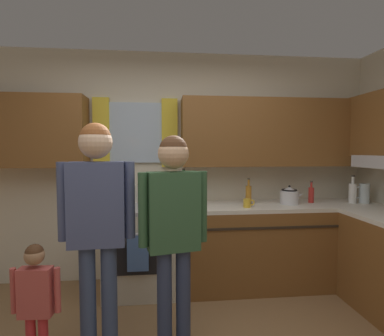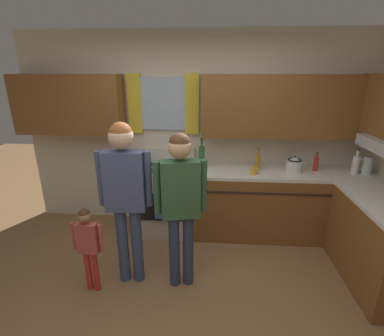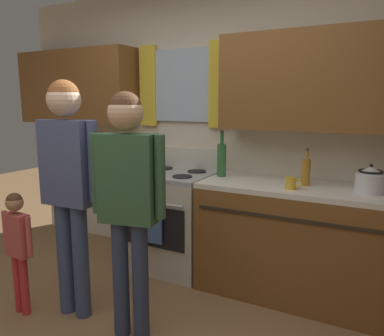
% 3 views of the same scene
% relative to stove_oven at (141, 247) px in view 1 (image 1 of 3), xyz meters
% --- Properties ---
extents(back_wall_unit, '(4.60, 0.42, 2.60)m').
position_rel_stove_oven_xyz_m(back_wall_unit, '(0.38, 0.27, 1.00)').
color(back_wall_unit, beige).
rests_on(back_wall_unit, ground).
extents(kitchen_counter_run, '(2.26, 1.76, 0.90)m').
position_rel_stove_oven_xyz_m(kitchen_counter_run, '(1.78, -0.30, -0.02)').
color(kitchen_counter_run, brown).
rests_on(kitchen_counter_run, ground).
extents(stove_oven, '(0.71, 0.67, 1.10)m').
position_rel_stove_oven_xyz_m(stove_oven, '(0.00, 0.00, 0.00)').
color(stove_oven, beige).
rests_on(stove_oven, ground).
extents(bottle_oil_amber, '(0.06, 0.06, 0.29)m').
position_rel_stove_oven_xyz_m(bottle_oil_amber, '(1.17, 0.02, 0.54)').
color(bottle_oil_amber, '#B27223').
rests_on(bottle_oil_amber, kitchen_counter_run).
extents(bottle_milk_white, '(0.08, 0.08, 0.31)m').
position_rel_stove_oven_xyz_m(bottle_milk_white, '(2.35, -0.04, 0.55)').
color(bottle_milk_white, white).
rests_on(bottle_milk_white, kitchen_counter_run).
extents(bottle_wine_green, '(0.08, 0.08, 0.39)m').
position_rel_stove_oven_xyz_m(bottle_wine_green, '(0.46, 0.05, 0.58)').
color(bottle_wine_green, '#2D6633').
rests_on(bottle_wine_green, kitchen_counter_run).
extents(bottle_sauce_red, '(0.06, 0.06, 0.25)m').
position_rel_stove_oven_xyz_m(bottle_sauce_red, '(1.91, 0.04, 0.53)').
color(bottle_sauce_red, red).
rests_on(bottle_sauce_red, kitchen_counter_run).
extents(mug_mustard_yellow, '(0.12, 0.08, 0.09)m').
position_rel_stove_oven_xyz_m(mug_mustard_yellow, '(1.11, -0.16, 0.48)').
color(mug_mustard_yellow, gold).
rests_on(mug_mustard_yellow, kitchen_counter_run).
extents(stovetop_kettle, '(0.27, 0.20, 0.21)m').
position_rel_stove_oven_xyz_m(stovetop_kettle, '(1.62, -0.02, 0.53)').
color(stovetop_kettle, silver).
rests_on(stovetop_kettle, kitchen_counter_run).
extents(water_pitcher, '(0.19, 0.11, 0.22)m').
position_rel_stove_oven_xyz_m(water_pitcher, '(2.48, -0.04, 0.54)').
color(water_pitcher, silver).
rests_on(water_pitcher, kitchen_counter_run).
extents(adult_holding_child, '(0.52, 0.23, 1.68)m').
position_rel_stove_oven_xyz_m(adult_holding_child, '(-0.22, -1.03, 0.59)').
color(adult_holding_child, '#38476B').
rests_on(adult_holding_child, ground).
extents(adult_in_plaid, '(0.49, 0.22, 1.60)m').
position_rel_stove_oven_xyz_m(adult_in_plaid, '(0.31, -1.06, 0.54)').
color(adult_in_plaid, '#2D3856').
rests_on(adult_in_plaid, ground).
extents(small_child, '(0.31, 0.12, 0.91)m').
position_rel_stove_oven_xyz_m(small_child, '(-0.57, -1.21, 0.10)').
color(small_child, red).
rests_on(small_child, ground).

